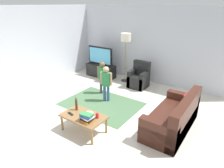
{
  "coord_description": "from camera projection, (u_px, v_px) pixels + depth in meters",
  "views": [
    {
      "loc": [
        2.93,
        -3.58,
        2.75
      ],
      "look_at": [
        0.0,
        0.6,
        0.65
      ],
      "focal_mm": 31.65,
      "sensor_mm": 36.0,
      "label": 1
    }
  ],
  "objects": [
    {
      "name": "wall_back",
      "position": [
        150.0,
        45.0,
        7.07
      ],
      "size": [
        6.0,
        0.12,
        2.7
      ],
      "primitive_type": "cube",
      "color": "silver",
      "rests_on": "ground"
    },
    {
      "name": "wall_left",
      "position": [
        26.0,
        50.0,
        6.39
      ],
      "size": [
        0.12,
        6.0,
        2.7
      ],
      "primitive_type": "cube",
      "color": "silver",
      "rests_on": "ground"
    },
    {
      "name": "coffee_table",
      "position": [
        83.0,
        117.0,
        4.43
      ],
      "size": [
        1.0,
        0.6,
        0.42
      ],
      "color": "olive",
      "rests_on": "ground"
    },
    {
      "name": "armchair",
      "position": [
        139.0,
        79.0,
        6.91
      ],
      "size": [
        0.6,
        0.6,
        0.9
      ],
      "color": "black",
      "rests_on": "ground"
    },
    {
      "name": "tv_stand",
      "position": [
        101.0,
        71.0,
        7.88
      ],
      "size": [
        1.2,
        0.44,
        0.5
      ],
      "color": "black",
      "rests_on": "ground"
    },
    {
      "name": "soda_can",
      "position": [
        97.0,
        116.0,
        4.29
      ],
      "size": [
        0.07,
        0.07,
        0.12
      ],
      "primitive_type": "cylinder",
      "color": "red",
      "rests_on": "coffee_table"
    },
    {
      "name": "book_stack",
      "position": [
        87.0,
        118.0,
        4.17
      ],
      "size": [
        0.29,
        0.25,
        0.18
      ],
      "color": "orange",
      "rests_on": "coffee_table"
    },
    {
      "name": "child_center",
      "position": [
        106.0,
        81.0,
        5.76
      ],
      "size": [
        0.35,
        0.18,
        1.08
      ],
      "color": "#33598C",
      "rests_on": "ground"
    },
    {
      "name": "couch",
      "position": [
        175.0,
        119.0,
        4.53
      ],
      "size": [
        0.8,
        1.8,
        0.86
      ],
      "color": "#472319",
      "rests_on": "ground"
    },
    {
      "name": "tv",
      "position": [
        100.0,
        56.0,
        7.64
      ],
      "size": [
        1.1,
        0.28,
        0.71
      ],
      "color": "black",
      "rests_on": "tv_stand"
    },
    {
      "name": "tv_remote",
      "position": [
        71.0,
        114.0,
        4.46
      ],
      "size": [
        0.18,
        0.08,
        0.02
      ],
      "primitive_type": "cube",
      "rotation": [
        0.0,
        0.0,
        -0.2
      ],
      "color": "black",
      "rests_on": "coffee_table"
    },
    {
      "name": "area_rug",
      "position": [
        101.0,
        104.0,
        5.81
      ],
      "size": [
        2.2,
        1.6,
        0.01
      ],
      "primitive_type": "cube",
      "color": "#4C724C",
      "rests_on": "ground"
    },
    {
      "name": "ground",
      "position": [
        99.0,
        113.0,
        5.31
      ],
      "size": [
        7.8,
        7.8,
        0.0
      ],
      "primitive_type": "plane",
      "color": "beige"
    },
    {
      "name": "child_near_tv",
      "position": [
        102.0,
        75.0,
        6.28
      ],
      "size": [
        0.35,
        0.18,
        1.06
      ],
      "color": "#4C4C59",
      "rests_on": "ground"
    },
    {
      "name": "plate",
      "position": [
        89.0,
        114.0,
        4.47
      ],
      "size": [
        0.22,
        0.22,
        0.02
      ],
      "color": "white",
      "rests_on": "coffee_table"
    },
    {
      "name": "floor_lamp",
      "position": [
        126.0,
        40.0,
        6.96
      ],
      "size": [
        0.36,
        0.36,
        1.78
      ],
      "color": "#262626",
      "rests_on": "ground"
    },
    {
      "name": "bottle",
      "position": [
        76.0,
        105.0,
        4.59
      ],
      "size": [
        0.06,
        0.06,
        0.33
      ],
      "color": "#4C3319",
      "rests_on": "coffee_table"
    }
  ]
}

